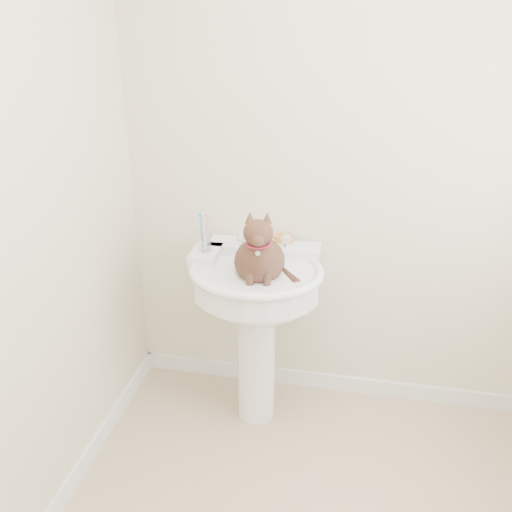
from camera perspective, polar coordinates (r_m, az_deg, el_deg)
The scene contains 7 objects.
wall_back at distance 2.57m, azimuth 10.19°, elevation 9.04°, with size 2.20×0.00×2.50m, color beige, non-canonical shape.
baseboard_back at distance 3.10m, azimuth 8.51°, elevation -13.02°, with size 2.20×0.02×0.09m, color white.
pedestal_sink at distance 2.55m, azimuth -0.01°, elevation -4.37°, with size 0.64×0.62×0.88m.
faucet at distance 2.58m, azimuth 0.72°, elevation 1.77°, with size 0.28×0.12×0.14m.
soap_bar at distance 2.66m, azimuth 2.97°, elevation 1.81°, with size 0.09×0.06×0.03m, color orange.
toothbrush_cup at distance 2.56m, azimuth -5.43°, elevation 1.55°, with size 0.07×0.07×0.18m.
cat at distance 2.37m, azimuth 0.34°, elevation -0.09°, with size 0.25×0.31×0.45m.
Camera 1 is at (0.03, -1.38, 1.91)m, focal length 38.00 mm.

